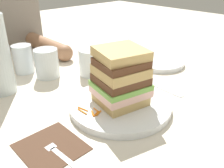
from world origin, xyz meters
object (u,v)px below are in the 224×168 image
at_px(empty_tumbler_0, 47,63).
at_px(fork, 59,152).
at_px(main_plate, 120,105).
at_px(knife, 156,85).
at_px(napkin_dark, 52,148).
at_px(side_plate, 159,62).
at_px(empty_tumbler_1, 23,59).
at_px(juice_glass, 91,64).
at_px(sandwich, 121,78).

bearing_deg(empty_tumbler_0, fork, -116.94).
relative_size(fork, empty_tumbler_0, 1.81).
distance_m(main_plate, knife, 0.17).
height_order(napkin_dark, knife, same).
relative_size(empty_tumbler_0, side_plate, 0.50).
relative_size(main_plate, knife, 1.27).
bearing_deg(empty_tumbler_0, main_plate, -83.69).
relative_size(empty_tumbler_0, empty_tumbler_1, 0.99).
height_order(knife, side_plate, side_plate).
xyz_separation_m(juice_glass, empty_tumbler_0, (-0.11, 0.08, 0.01)).
relative_size(sandwich, napkin_dark, 1.13).
xyz_separation_m(fork, juice_glass, (0.28, 0.25, 0.03)).
bearing_deg(side_plate, empty_tumbler_0, 152.74).
xyz_separation_m(fork, empty_tumbler_0, (0.17, 0.33, 0.04)).
bearing_deg(juice_glass, empty_tumbler_1, 131.59).
relative_size(napkin_dark, empty_tumbler_1, 1.34).
xyz_separation_m(main_plate, knife, (0.17, 0.02, -0.01)).
xyz_separation_m(sandwich, side_plate, (0.32, 0.12, -0.08)).
relative_size(napkin_dark, knife, 0.62).
bearing_deg(juice_glass, fork, -138.52).
xyz_separation_m(sandwich, knife, (0.17, 0.01, -0.08)).
relative_size(main_plate, empty_tumbler_1, 2.73).
bearing_deg(juice_glass, knife, -66.54).
bearing_deg(main_plate, side_plate, 20.18).
distance_m(main_plate, side_plate, 0.34).
bearing_deg(fork, empty_tumbler_0, 63.06).
bearing_deg(empty_tumbler_1, side_plate, -34.62).
bearing_deg(napkin_dark, knife, 4.56).
bearing_deg(fork, side_plate, 16.41).
height_order(sandwich, knife, sandwich).
height_order(sandwich, empty_tumbler_1, sandwich).
bearing_deg(side_plate, main_plate, -159.82).
relative_size(fork, empty_tumbler_1, 1.79).
distance_m(napkin_dark, side_plate, 0.54).
bearing_deg(empty_tumbler_1, empty_tumbler_0, -66.41).
distance_m(sandwich, side_plate, 0.35).
relative_size(fork, side_plate, 0.91).
height_order(juice_glass, empty_tumbler_0, empty_tumbler_0).
relative_size(sandwich, side_plate, 0.77).
distance_m(napkin_dark, fork, 0.02).
bearing_deg(empty_tumbler_1, juice_glass, -48.41).
xyz_separation_m(sandwich, juice_glass, (0.08, 0.21, -0.05)).
distance_m(sandwich, juice_glass, 0.23).
height_order(napkin_dark, empty_tumbler_1, empty_tumbler_1).
distance_m(knife, juice_glass, 0.22).
bearing_deg(empty_tumbler_0, knife, -54.68).
xyz_separation_m(empty_tumbler_0, side_plate, (0.35, -0.18, -0.04)).
height_order(main_plate, side_plate, main_plate).
xyz_separation_m(knife, empty_tumbler_0, (-0.20, 0.28, 0.04)).
distance_m(sandwich, napkin_dark, 0.22).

